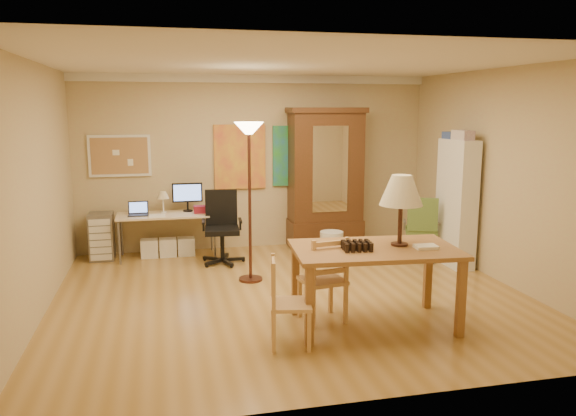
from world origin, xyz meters
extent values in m
plane|color=olive|center=(0.00, 0.00, 0.00)|extent=(5.50, 5.50, 0.00)
cube|color=white|center=(0.00, 2.46, 2.64)|extent=(5.50, 0.08, 0.12)
cube|color=tan|center=(-2.05, 2.47, 1.50)|extent=(0.90, 0.04, 0.62)
cube|color=yellow|center=(-0.25, 2.47, 1.45)|extent=(0.80, 0.04, 1.00)
cube|color=teal|center=(0.65, 2.47, 1.45)|extent=(0.75, 0.04, 0.95)
cube|color=brown|center=(0.61, -1.08, 0.80)|extent=(1.72, 1.12, 0.04)
cube|color=brown|center=(-0.16, -1.43, 0.39)|extent=(0.08, 0.08, 0.78)
cube|color=brown|center=(1.32, -1.55, 0.39)|extent=(0.08, 0.08, 0.78)
cube|color=brown|center=(-0.10, -0.60, 0.39)|extent=(0.08, 0.08, 0.78)
cube|color=brown|center=(1.39, -0.72, 0.39)|extent=(0.08, 0.08, 0.78)
cylinder|color=black|center=(0.89, -1.04, 0.83)|extent=(0.18, 0.18, 0.02)
cylinder|color=black|center=(0.89, -1.04, 1.04)|extent=(0.04, 0.04, 0.44)
cone|color=beige|center=(0.89, -1.04, 1.39)|extent=(0.44, 0.44, 0.31)
cube|color=white|center=(1.09, -1.22, 0.84)|extent=(0.23, 0.18, 0.03)
cube|color=black|center=(0.40, -1.13, 0.86)|extent=(0.33, 0.26, 0.09)
cube|color=tan|center=(0.14, -0.84, 0.44)|extent=(0.48, 0.47, 0.04)
cube|color=tan|center=(0.29, -0.63, 0.21)|extent=(0.04, 0.04, 0.42)
cube|color=tan|center=(-0.07, -0.69, 0.21)|extent=(0.04, 0.04, 0.42)
cube|color=tan|center=(0.35, -0.98, 0.21)|extent=(0.04, 0.04, 0.42)
cube|color=tan|center=(-0.02, -1.04, 0.21)|extent=(0.04, 0.04, 0.42)
cube|color=tan|center=(0.35, -0.98, 0.68)|extent=(0.04, 0.04, 0.48)
cube|color=tan|center=(-0.02, -1.04, 0.68)|extent=(0.04, 0.04, 0.48)
cube|color=tan|center=(0.17, -1.01, 0.73)|extent=(0.37, 0.09, 0.05)
cube|color=tan|center=(-0.33, -1.37, 0.40)|extent=(0.44, 0.45, 0.04)
cube|color=tan|center=(-0.20, -1.57, 0.19)|extent=(0.04, 0.04, 0.38)
cube|color=tan|center=(-0.14, -1.23, 0.19)|extent=(0.04, 0.04, 0.38)
cube|color=tan|center=(-0.51, -1.51, 0.19)|extent=(0.04, 0.04, 0.38)
cube|color=tan|center=(-0.45, -1.18, 0.19)|extent=(0.04, 0.04, 0.38)
cube|color=tan|center=(-0.51, -1.51, 0.62)|extent=(0.04, 0.04, 0.45)
cube|color=tan|center=(-0.45, -1.18, 0.62)|extent=(0.04, 0.04, 0.45)
cube|color=tan|center=(-0.48, -1.34, 0.67)|extent=(0.09, 0.34, 0.04)
cylinder|color=#45231B|center=(-0.38, 0.70, 0.02)|extent=(0.30, 0.30, 0.03)
cylinder|color=#45231B|center=(-0.38, 0.70, 0.98)|extent=(0.04, 0.04, 1.91)
cone|color=#FFE0A5|center=(-0.38, 0.70, 1.96)|extent=(0.37, 0.37, 0.15)
cube|color=beige|center=(-1.40, 2.12, 0.64)|extent=(1.44, 0.63, 0.03)
cylinder|color=slate|center=(-2.08, 1.85, 0.32)|extent=(0.03, 0.03, 0.63)
cylinder|color=slate|center=(-0.73, 1.85, 0.32)|extent=(0.03, 0.03, 0.63)
cylinder|color=slate|center=(-2.08, 2.39, 0.32)|extent=(0.03, 0.03, 0.63)
cylinder|color=slate|center=(-0.73, 2.39, 0.32)|extent=(0.03, 0.03, 0.63)
cube|color=black|center=(-1.81, 2.07, 0.67)|extent=(0.29, 0.20, 0.01)
cube|color=black|center=(-1.81, 2.22, 0.76)|extent=(0.29, 0.05, 0.19)
cube|color=black|center=(-1.09, 2.26, 0.95)|extent=(0.45, 0.04, 0.29)
cone|color=beige|center=(-1.45, 2.21, 0.93)|extent=(0.18, 0.18, 0.11)
cube|color=white|center=(-1.54, 1.98, 0.66)|extent=(0.23, 0.29, 0.01)
cube|color=maroon|center=(-0.91, 2.07, 0.71)|extent=(0.20, 0.14, 0.11)
cube|color=white|center=(-1.67, 2.17, 0.14)|extent=(0.25, 0.22, 0.27)
cube|color=white|center=(-1.40, 2.17, 0.14)|extent=(0.25, 0.22, 0.27)
cube|color=silver|center=(-1.13, 2.17, 0.14)|extent=(0.25, 0.22, 0.27)
cylinder|color=black|center=(-0.64, 1.60, 0.25)|extent=(0.06, 0.06, 0.40)
cube|color=black|center=(-0.64, 1.60, 0.48)|extent=(0.52, 0.50, 0.07)
cube|color=black|center=(-0.62, 1.82, 0.78)|extent=(0.46, 0.09, 0.52)
cube|color=black|center=(-0.90, 1.62, 0.62)|extent=(0.06, 0.30, 0.03)
cube|color=black|center=(-0.38, 1.58, 0.62)|extent=(0.06, 0.30, 0.03)
cylinder|color=slate|center=(2.21, 1.14, 0.23)|extent=(0.05, 0.05, 0.37)
cube|color=#45682F|center=(2.21, 1.14, 0.44)|extent=(0.57, 0.56, 0.06)
cube|color=#45682F|center=(2.13, 0.96, 0.71)|extent=(0.41, 0.20, 0.48)
cube|color=slate|center=(2.43, 1.05, 0.57)|extent=(0.14, 0.27, 0.03)
cube|color=slate|center=(1.99, 1.23, 0.57)|extent=(0.14, 0.27, 0.03)
cube|color=slate|center=(-2.35, 2.21, 0.34)|extent=(0.34, 0.39, 0.69)
cube|color=silver|center=(-2.35, 2.01, 0.34)|extent=(0.29, 0.02, 0.59)
cube|color=#3B2710|center=(1.07, 2.24, 1.07)|extent=(1.12, 0.51, 2.14)
cube|color=#3B2710|center=(1.07, 2.24, 0.22)|extent=(1.16, 0.55, 0.43)
cube|color=white|center=(1.07, 1.98, 1.27)|extent=(0.56, 0.01, 1.32)
cube|color=#3B2710|center=(1.07, 2.24, 2.17)|extent=(1.20, 0.57, 0.08)
cube|color=white|center=(2.55, 0.78, 0.89)|extent=(0.27, 0.71, 1.78)
cube|color=#993333|center=(2.51, 0.65, 0.43)|extent=(0.16, 0.36, 0.21)
cube|color=#334C99|center=(2.51, 0.96, 1.47)|extent=(0.16, 0.25, 0.18)
cylinder|color=silver|center=(0.93, 1.41, 0.21)|extent=(0.34, 0.34, 0.43)
camera|label=1|loc=(-1.45, -6.22, 2.21)|focal=35.00mm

